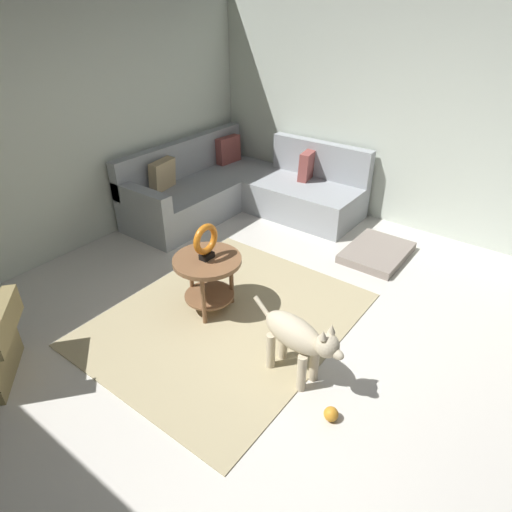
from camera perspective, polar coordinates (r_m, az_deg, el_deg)
name	(u,v)px	position (r m, az deg, el deg)	size (l,w,h in m)	color
ground_plane	(282,367)	(3.59, 3.47, -14.30)	(6.00, 6.00, 0.10)	silver
wall_back	(36,131)	(4.92, -26.73, 14.41)	(6.00, 0.12, 2.70)	silver
wall_right	(437,116)	(5.37, 22.51, 16.52)	(0.12, 6.00, 2.70)	silver
area_rug	(227,319)	(3.95, -3.81, -8.14)	(2.30, 1.90, 0.01)	tan
sectional_couch	(240,190)	(5.76, -2.09, 8.54)	(2.20, 2.25, 0.88)	#9EA3A8
side_table	(208,270)	(3.85, -6.31, -1.87)	(0.60, 0.60, 0.54)	brown
torus_sculpture	(206,241)	(3.70, -6.57, 1.96)	(0.28, 0.08, 0.33)	black
dog_bed_mat	(377,252)	(5.00, 15.47, 0.45)	(0.80, 0.60, 0.09)	gray
dog	(298,338)	(3.20, 5.47, -10.58)	(0.30, 0.84, 0.63)	beige
dog_toy_ball	(331,414)	(3.19, 9.76, -19.65)	(0.10, 0.10, 0.10)	orange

